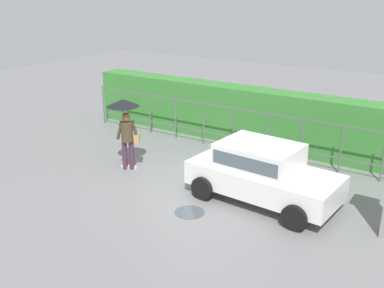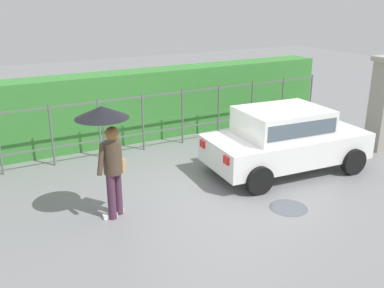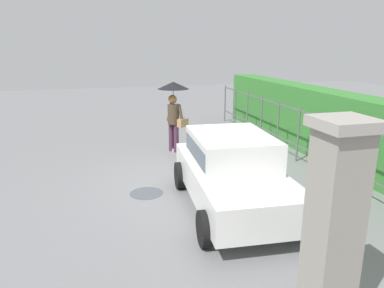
{
  "view_description": "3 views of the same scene",
  "coord_description": "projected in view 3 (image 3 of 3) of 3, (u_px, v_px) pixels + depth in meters",
  "views": [
    {
      "loc": [
        5.95,
        -9.25,
        5.08
      ],
      "look_at": [
        -0.22,
        0.22,
        1.09
      ],
      "focal_mm": 41.69,
      "sensor_mm": 36.0,
      "label": 1
    },
    {
      "loc": [
        -4.43,
        -6.92,
        3.86
      ],
      "look_at": [
        -0.47,
        0.33,
        0.99
      ],
      "focal_mm": 40.25,
      "sensor_mm": 36.0,
      "label": 2
    },
    {
      "loc": [
        8.1,
        -2.33,
        3.15
      ],
      "look_at": [
        -0.07,
        -0.08,
        0.82
      ],
      "focal_mm": 34.02,
      "sensor_mm": 36.0,
      "label": 3
    }
  ],
  "objects": [
    {
      "name": "ground_plane",
      "position": [
        196.0,
        176.0,
        8.96
      ],
      "size": [
        40.0,
        40.0,
        0.0
      ],
      "primitive_type": "plane",
      "color": "slate"
    },
    {
      "name": "pedestrian",
      "position": [
        174.0,
        101.0,
        10.73
      ],
      "size": [
        0.93,
        0.93,
        2.09
      ],
      "rotation": [
        0.0,
        0.0,
        2.19
      ],
      "color": "#47283D",
      "rests_on": "ground"
    },
    {
      "name": "puddle_near",
      "position": [
        146.0,
        193.0,
        7.95
      ],
      "size": [
        0.73,
        0.73,
        0.0
      ],
      "primitive_type": "cylinder",
      "color": "#4C545B",
      "rests_on": "ground"
    },
    {
      "name": "hedge_row",
      "position": [
        331.0,
        126.0,
        10.15
      ],
      "size": [
        12.48,
        0.9,
        1.9
      ],
      "primitive_type": "cube",
      "color": "#387F33",
      "rests_on": "ground"
    },
    {
      "name": "fence_section",
      "position": [
        298.0,
        132.0,
        9.93
      ],
      "size": [
        11.53,
        0.05,
        1.5
      ],
      "color": "#59605B",
      "rests_on": "ground"
    },
    {
      "name": "gate_pillar",
      "position": [
        334.0,
        222.0,
        4.04
      ],
      "size": [
        0.6,
        0.6,
        2.42
      ],
      "color": "gray",
      "rests_on": "ground"
    },
    {
      "name": "car",
      "position": [
        232.0,
        169.0,
        7.08
      ],
      "size": [
        3.84,
        2.09,
        1.48
      ],
      "rotation": [
        0.0,
        0.0,
        -0.07
      ],
      "color": "white",
      "rests_on": "ground"
    }
  ]
}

